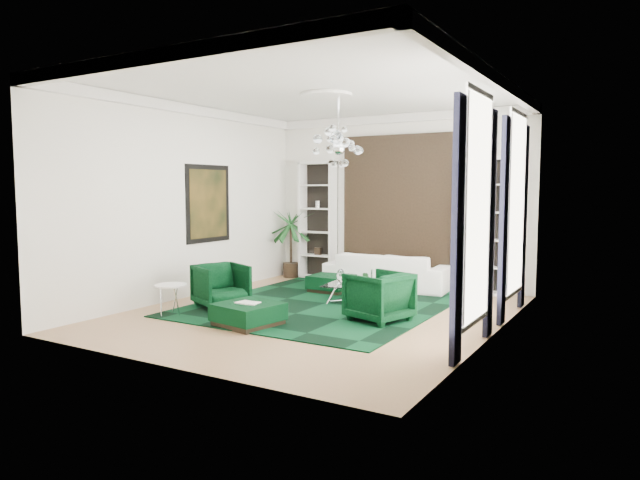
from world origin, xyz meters
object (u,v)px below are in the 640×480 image
Objects in this scene: ottoman_front at (248,314)px; armchair_right at (379,297)px; side_table at (171,300)px; ottoman_side at (332,284)px; sofa at (387,271)px; coffee_table at (358,293)px; armchair_left at (221,286)px; palm at (291,234)px.

armchair_right is at bearing 38.40° from ottoman_front.
armchair_right reaches higher than ottoman_front.
side_table is (-1.58, -0.09, 0.08)m from ottoman_front.
ottoman_side is at bearing 95.34° from ottoman_front.
coffee_table is (0.14, -1.69, -0.20)m from sofa.
armchair_right reaches higher than side_table.
armchair_right reaches higher than ottoman_side.
side_table reaches higher than ottoman_side.
armchair_right is at bearing -57.30° from armchair_left.
armchair_left is at bearing 145.79° from ottoman_front.
armchair_right reaches higher than sofa.
armchair_left is 0.81× the size of coffee_table.
coffee_table is at bearing 89.63° from sofa.
coffee_table is 1.21× the size of ottoman_front.
armchair_right is at bearing 23.51° from side_table.
ottoman_front is at bearing 77.42° from sofa.
coffee_table is (2.00, 1.59, -0.21)m from armchair_left.
armchair_right is 2.75m from ottoman_side.
sofa is 2.94× the size of armchair_right.
armchair_left is 2.56m from ottoman_side.
palm is (-0.56, 4.57, 0.80)m from side_table.
ottoman_front is at bearing -105.67° from coffee_table.
coffee_table is at bearing 48.46° from side_table.
armchair_left reaches higher than coffee_table.
ottoman_side is 0.38× the size of palm.
palm is at bearing 96.96° from side_table.
ottoman_front is (-0.69, -2.47, -0.01)m from coffee_table.
ottoman_side is (1.00, 2.35, -0.22)m from armchair_left.
sofa is 1.28m from ottoman_side.
armchair_left reaches higher than sofa.
ottoman_side is (-1.96, 1.92, -0.23)m from armchair_right.
armchair_right is at bearing -50.13° from coffee_table.
side_table is at bearing -171.29° from armchair_left.
ottoman_side is (-1.00, 0.76, -0.01)m from coffee_table.
palm is (-0.83, 3.59, 0.66)m from armchair_left.
ottoman_front is (-0.56, -4.16, -0.21)m from sofa.
ottoman_front is (-1.66, -1.31, -0.23)m from armchair_right.
coffee_table is 1.99× the size of side_table.
coffee_table reaches higher than ottoman_side.
sofa is at bearing 82.36° from ottoman_front.
armchair_left is at bearing -141.54° from coffee_table.
ottoman_side is at bearing 142.60° from coffee_table.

